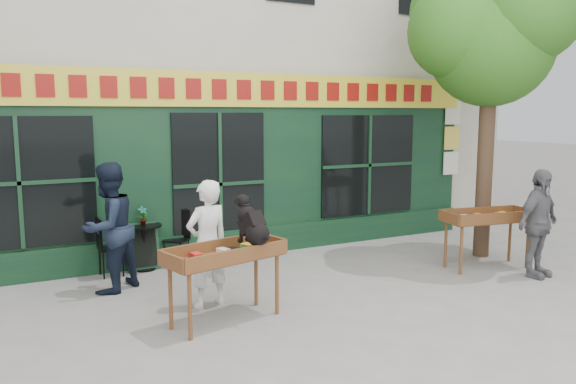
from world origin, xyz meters
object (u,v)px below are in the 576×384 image
book_cart_center (225,258)px  woman (207,244)px  man_left (109,228)px  dog (252,219)px  book_cart_right (488,220)px  bistro_table (144,238)px  man_right (538,223)px

book_cart_center → woman: woman is taller
book_cart_center → man_left: man_left is taller
book_cart_center → dog: bearing=-21.8°
dog → book_cart_right: (4.46, 0.35, -0.47)m
dog → book_cart_right: dog is taller
book_cart_center → woman: bearing=76.3°
bistro_table → woman: bearing=-80.8°
book_cart_center → man_right: man_right is taller
bistro_table → man_left: bearing=-128.0°
book_cart_right → man_right: size_ratio=0.92×
bistro_table → man_left: size_ratio=0.40×
book_cart_center → man_right: size_ratio=0.93×
book_cart_right → man_left: 6.08m
woman → bistro_table: bearing=-94.5°
woman → book_cart_right: (4.81, -0.35, -0.04)m
book_cart_center → book_cart_right: (4.81, 0.30, 0.00)m
woman → man_left: (-1.05, 1.28, 0.09)m
woman → man_right: 5.22m
book_cart_center → woman: size_ratio=0.93×
bistro_table → man_left: 1.21m
dog → man_right: 4.79m
book_cart_center → woman: 0.65m
woman → dog: bearing=102.9°
dog → man_right: bearing=-18.5°
man_right → man_left: size_ratio=0.91×
book_cart_center → man_left: (-1.05, 1.93, 0.12)m
dog → man_left: (-1.40, 1.98, -0.34)m
man_right → book_cart_right: bearing=101.6°
book_cart_right → book_cart_center: bearing=-166.6°
man_right → man_left: (-6.16, 2.38, 0.08)m
man_right → man_left: bearing=148.7°
book_cart_center → woman: (-0.00, 0.65, 0.04)m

